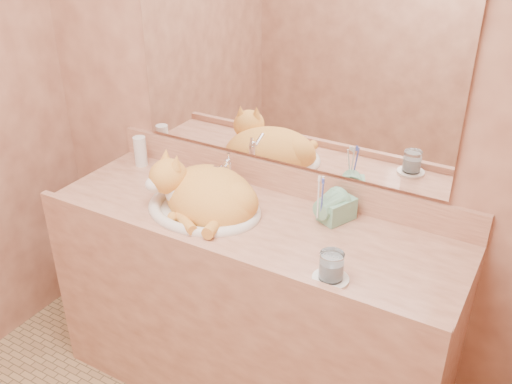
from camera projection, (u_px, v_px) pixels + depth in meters
The scene contains 12 objects.
wall_back at pixel (286, 97), 2.14m from camera, with size 2.40×0.02×2.50m, color brown.
vanity_counter at pixel (250, 309), 2.33m from camera, with size 1.60×0.55×0.85m, color #945842, non-canonical shape.
mirror at pixel (285, 61), 2.07m from camera, with size 1.30×0.02×0.80m, color white.
sink_basin at pixel (203, 194), 2.16m from camera, with size 0.45×0.38×0.14m, color white, non-canonical shape.
faucet at pixel (228, 174), 2.29m from camera, with size 0.04×0.11×0.16m, color white, non-canonical shape.
cat at pixel (204, 192), 2.18m from camera, with size 0.42×0.34×0.23m, color orange, non-canonical shape.
soap_dispenser at pixel (325, 202), 2.05m from camera, with size 0.09×0.09×0.19m, color #6EB18E.
toothbrush_cup at pixel (319, 212), 2.07m from camera, with size 0.12×0.12×0.11m, color #6EB18E.
toothbrushes at pixel (320, 197), 2.04m from camera, with size 0.03×0.03×0.20m, color silver, non-canonical shape.
saucer at pixel (330, 279), 1.80m from camera, with size 0.12×0.12×0.01m, color white.
water_glass at pixel (331, 266), 1.78m from camera, with size 0.08×0.08×0.09m, color silver.
lotion_bottle at pixel (140, 151), 2.52m from camera, with size 0.06×0.06×0.13m, color silver.
Camera 1 is at (0.92, -0.84, 1.96)m, focal length 40.00 mm.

